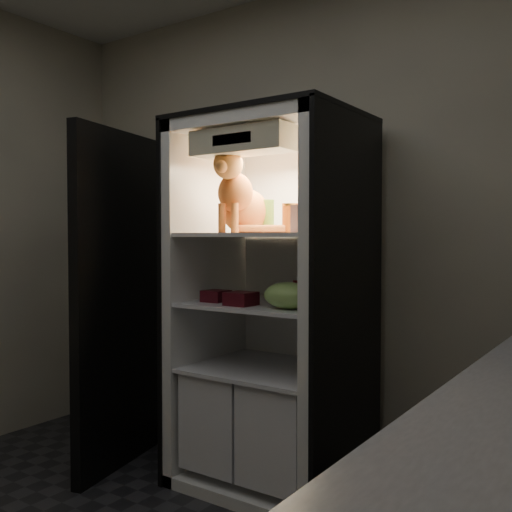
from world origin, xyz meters
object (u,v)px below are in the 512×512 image
Objects in this scene: soda_can_a at (306,289)px; soda_can_b at (318,292)px; cream_carton at (301,219)px; condiment_jar at (281,293)px; berry_box_right at (241,299)px; soda_can_c at (300,293)px; grape_bag at (289,295)px; pepper_jar at (333,213)px; parmesan_shaker at (268,216)px; tabby_cat at (240,200)px; berry_box_left at (216,296)px; refrigerator at (274,330)px; mayo_tub at (295,220)px; salsa_jar at (290,218)px.

soda_can_b is at bearing -37.12° from soda_can_a.
cream_carton is 0.48m from condiment_jar.
berry_box_right is at bearing -176.84° from cream_carton.
condiment_jar is 0.75× the size of berry_box_right.
soda_can_c is 0.11m from grape_bag.
pepper_jar reaches higher than cream_carton.
berry_box_right is at bearing -89.52° from parmesan_shaker.
tabby_cat reaches higher than grape_bag.
berry_box_left is at bearing 176.15° from cream_carton.
cream_carton reaches higher than grape_bag.
refrigerator is 9.73× the size of pepper_jar.
condiment_jar reaches higher than berry_box_left.
refrigerator is 13.54× the size of mayo_tub.
pepper_jar is at bearing 88.01° from cream_carton.
cream_carton is at bearing -57.86° from soda_can_c.
cream_carton is 1.28× the size of condiment_jar.
berry_box_left is at bearing -154.32° from tabby_cat.
soda_can_b reaches higher than grape_bag.
soda_can_b reaches higher than berry_box_left.
pepper_jar reaches higher than berry_box_right.
berry_box_right is (-0.31, -0.21, -0.03)m from soda_can_b.
grape_bag is 1.90× the size of berry_box_right.
soda_can_a reaches higher than berry_box_left.
salsa_jar is at bearing 52.91° from berry_box_right.
pepper_jar is (0.43, 0.18, -0.07)m from tabby_cat.
soda_can_b is at bearing -2.58° from condiment_jar.
mayo_tub is 0.27m from pepper_jar.
parmesan_shaker is 0.50m from grape_bag.
refrigerator is at bearing 141.85° from cream_carton.
mayo_tub is 1.06× the size of soda_can_b.
soda_can_c is at bearing -29.64° from condiment_jar.
berry_box_left is (-0.45, 0.03, -0.03)m from grape_bag.
parmesan_shaker is at bearing -120.07° from mayo_tub.
refrigerator is 14.41× the size of soda_can_c.
refrigerator is at bearing 83.58° from berry_box_right.
mayo_tub is at bearing 144.72° from soda_can_a.
tabby_cat is 3.19× the size of mayo_tub.
salsa_jar is 0.25m from cream_carton.
pepper_jar is 1.48× the size of soda_can_b.
mayo_tub is 0.96× the size of salsa_jar.
cream_carton is at bearing -40.99° from condiment_jar.
mayo_tub is at bearing 143.75° from soda_can_b.
salsa_jar is 0.47m from berry_box_right.
soda_can_c is (0.23, -0.12, 0.21)m from refrigerator.
soda_can_a is 1.04× the size of soda_can_b.
cream_carton is at bearing -47.30° from salsa_jar.
mayo_tub is at bearing 94.97° from condiment_jar.
soda_can_a reaches higher than berry_box_right.
parmesan_shaker is 0.42m from soda_can_a.
grape_bag is (-0.05, -0.19, -0.00)m from soda_can_b.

